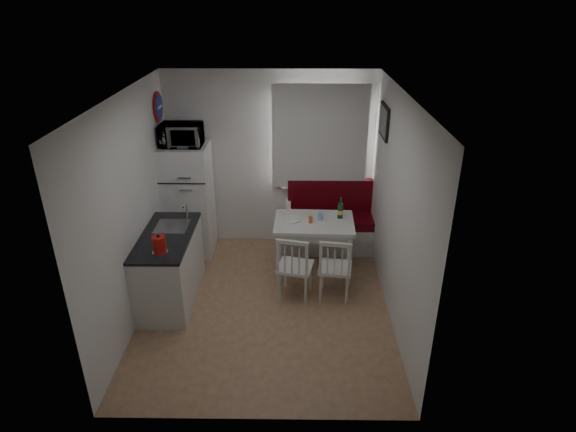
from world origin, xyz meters
name	(u,v)px	position (x,y,z in m)	size (l,w,h in m)	color
floor	(266,305)	(0.00, 0.00, 0.00)	(3.00, 3.50, 0.02)	#91694D
ceiling	(261,95)	(0.00, 0.00, 2.60)	(3.00, 3.50, 0.02)	white
wall_back	(271,161)	(0.00, 1.75, 1.30)	(3.00, 0.02, 2.60)	white
wall_front	(252,302)	(0.00, -1.75, 1.30)	(3.00, 0.02, 2.60)	white
wall_left	(132,210)	(-1.50, 0.00, 1.30)	(0.02, 3.50, 2.60)	white
wall_right	(397,212)	(1.50, 0.00, 1.30)	(0.02, 3.50, 2.60)	white
window	(320,140)	(0.70, 1.72, 1.62)	(1.22, 0.06, 1.47)	silver
curtain	(320,138)	(0.70, 1.65, 1.68)	(1.35, 0.02, 1.50)	white
kitchen_counter	(170,267)	(-1.20, 0.16, 0.46)	(0.62, 1.32, 1.16)	silver
wall_sign	(159,107)	(-1.47, 1.45, 2.15)	(0.40, 0.40, 0.03)	#192996
picture_frame	(384,121)	(1.48, 1.10, 2.05)	(0.04, 0.52, 0.42)	black
bench	(333,227)	(0.94, 1.51, 0.34)	(1.44, 0.55, 1.03)	silver
dining_table	(314,227)	(0.61, 0.80, 0.70)	(1.07, 0.77, 0.79)	silver
chair_left	(295,262)	(0.36, 0.13, 0.55)	(0.49, 0.48, 0.48)	silver
chair_right	(336,263)	(0.86, 0.14, 0.53)	(0.46, 0.44, 0.46)	silver
fridge	(189,200)	(-1.18, 1.40, 0.82)	(0.66, 0.66, 1.64)	white
microwave	(181,135)	(-1.18, 1.35, 1.79)	(0.55, 0.37, 0.31)	white
kettle	(159,245)	(-1.15, -0.29, 1.02)	(0.18, 0.18, 0.24)	#B4140E
wine_bottle	(340,208)	(0.96, 0.90, 0.93)	(0.07, 0.07, 0.30)	#154427
drinking_glass_orange	(311,220)	(0.56, 0.75, 0.83)	(0.05, 0.05, 0.09)	orange
drinking_glass_blue	(320,216)	(0.69, 0.85, 0.84)	(0.07, 0.07, 0.11)	#8FC3F4
plate	(292,220)	(0.31, 0.82, 0.79)	(0.24, 0.24, 0.02)	white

